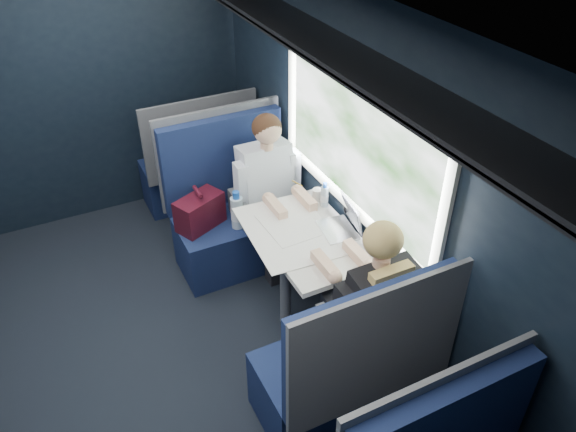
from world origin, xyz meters
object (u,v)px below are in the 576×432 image
man (271,187)px  seat_bay_far (346,369)px  woman (371,299)px  seat_bay_near (233,215)px  laptop (344,222)px  bottle_small (325,196)px  table (305,245)px  seat_row_front (198,165)px  cup (317,195)px

man → seat_bay_far: bearing=-99.0°
seat_bay_far → woman: (0.25, 0.17, 0.31)m
woman → seat_bay_near: bearing=99.6°
seat_bay_far → man: bearing=81.0°
seat_bay_far → laptop: bearing=61.1°
seat_bay_far → man: 1.62m
seat_bay_near → bottle_small: seat_bay_near is taller
table → seat_bay_near: size_ratio=0.79×
seat_row_front → bottle_small: bearing=-72.6°
bottle_small → seat_bay_far: bearing=-112.8°
laptop → seat_row_front: bearing=104.0°
seat_bay_near → cup: seat_bay_near is taller
man → bottle_small: man is taller
seat_bay_near → seat_bay_far: bearing=-89.4°
man → laptop: 0.77m
seat_row_front → woman: 2.54m
seat_bay_far → woman: bearing=33.8°
man → laptop: (0.21, -0.74, 0.08)m
seat_bay_near → cup: size_ratio=13.62×
seat_row_front → bottle_small: size_ratio=5.95×
bottle_small → man: bearing=118.0°
seat_bay_near → man: (0.27, -0.17, 0.29)m
seat_bay_far → cup: 1.37m
table → woman: 0.71m
table → man: size_ratio=0.76×
table → woman: woman is taller
table → seat_bay_far: bearing=-101.8°
table → woman: size_ratio=0.76×
table → seat_bay_far: size_ratio=0.79×
laptop → seat_bay_near: bearing=117.5°
seat_bay_near → laptop: bearing=-62.5°
table → seat_bay_far: seat_bay_far is taller
bottle_small → cup: bottle_small is taller
seat_row_front → seat_bay_near: bearing=-91.1°
table → bottle_small: bottle_small is taller
seat_bay_far → seat_row_front: size_ratio=1.09×
seat_row_front → cup: size_ratio=12.54×
seat_bay_near → bottle_small: bearing=-50.6°
bottle_small → table: bearing=-138.2°
table → cup: bearing=51.1°
woman → cup: (0.22, 1.06, 0.06)m
seat_bay_far → cup: (0.47, 1.23, 0.37)m
seat_bay_far → man: man is taller
table → seat_row_front: (-0.18, 1.80, -0.25)m
seat_row_front → cup: 1.56m
seat_row_front → man: size_ratio=0.88×
cup → woman: bearing=-101.7°
table → laptop: (0.28, -0.04, 0.14)m
seat_row_front → laptop: (0.46, -1.84, 0.39)m
seat_bay_near → bottle_small: (0.50, -0.60, 0.40)m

